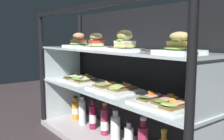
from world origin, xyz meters
The scene contains 18 objects.
case_frame centered at (0.00, 0.11, 0.54)m, with size 1.55×0.42×0.97m.
riser_lower_tier centered at (0.00, 0.00, 0.22)m, with size 1.47×0.34×0.35m.
shelf_lower_glass centered at (0.00, 0.00, 0.41)m, with size 1.49×0.36×0.02m, color silver.
riser_upper_tier centered at (0.00, 0.00, 0.55)m, with size 1.47×0.34×0.26m.
shelf_upper_glass centered at (0.00, 0.00, 0.69)m, with size 1.49×0.36×0.02m, color silver.
plated_roll_sandwich_near_right_corner centered at (-0.50, 0.04, 0.73)m, with size 0.21×0.21×0.12m.
plated_roll_sandwich_center centered at (-0.16, -0.02, 0.73)m, with size 0.20×0.20×0.11m.
plated_roll_sandwich_mid_left centered at (0.18, -0.04, 0.74)m, with size 0.17×0.17×0.12m.
plated_roll_sandwich_near_left_corner centered at (0.51, 0.05, 0.73)m, with size 0.21×0.21×0.11m.
open_sandwich_tray_near_right_corner centered at (-0.45, 0.01, 0.43)m, with size 0.34×0.26×0.06m.
open_sandwich_tray_left_of_center centered at (0.00, 0.01, 0.43)m, with size 0.34×0.26×0.07m.
open_sandwich_tray_right_of_center centered at (0.46, 0.00, 0.43)m, with size 0.34×0.26×0.06m.
juice_bottle_back_right centered at (-0.59, 0.04, 0.13)m, with size 0.07×0.07×0.21m.
juice_bottle_front_right_end centered at (-0.45, 0.02, 0.15)m, with size 0.06×0.06×0.25m.
juice_bottle_tucked_behind centered at (-0.30, 0.04, 0.14)m, with size 0.06×0.06×0.25m.
juice_bottle_front_middle centered at (-0.15, 0.04, 0.14)m, with size 0.06×0.06×0.24m.
juice_bottle_near_post centered at (0.01, 0.03, 0.14)m, with size 0.07×0.07×0.24m.
juice_bottle_back_left centered at (0.15, 0.02, 0.12)m, with size 0.06×0.06×0.19m.
Camera 1 is at (1.33, -1.01, 0.77)m, focal length 40.21 mm.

